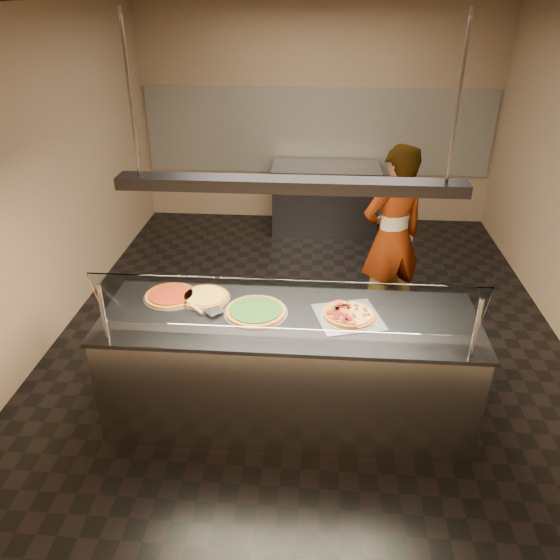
# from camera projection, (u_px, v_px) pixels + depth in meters

# --- Properties ---
(ground) EXTENTS (5.00, 6.00, 0.02)m
(ground) POSITION_uv_depth(u_px,v_px,m) (309.00, 323.00, 5.72)
(ground) COLOR black
(ground) RESTS_ON ground
(wall_back) EXTENTS (5.00, 0.02, 3.00)m
(wall_back) POSITION_uv_depth(u_px,v_px,m) (318.00, 117.00, 7.66)
(wall_back) COLOR #9B8064
(wall_back) RESTS_ON ground
(wall_front) EXTENTS (5.00, 0.02, 3.00)m
(wall_front) POSITION_uv_depth(u_px,v_px,m) (296.00, 402.00, 2.36)
(wall_front) COLOR #9B8064
(wall_front) RESTS_ON ground
(wall_left) EXTENTS (0.02, 6.00, 3.00)m
(wall_left) POSITION_uv_depth(u_px,v_px,m) (49.00, 178.00, 5.18)
(wall_left) COLOR #9B8064
(wall_left) RESTS_ON ground
(tile_band) EXTENTS (4.90, 0.02, 1.20)m
(tile_band) POSITION_uv_depth(u_px,v_px,m) (317.00, 132.00, 7.73)
(tile_band) COLOR silver
(tile_band) RESTS_ON wall_back
(serving_counter) EXTENTS (2.81, 0.94, 0.93)m
(serving_counter) POSITION_uv_depth(u_px,v_px,m) (288.00, 367.00, 4.27)
(serving_counter) COLOR #B7B7BC
(serving_counter) RESTS_ON ground
(sneeze_guard) EXTENTS (2.57, 0.18, 0.54)m
(sneeze_guard) POSITION_uv_depth(u_px,v_px,m) (286.00, 306.00, 3.61)
(sneeze_guard) COLOR #B7B7BC
(sneeze_guard) RESTS_ON serving_counter
(perforated_tray) EXTENTS (0.57, 0.57, 0.01)m
(perforated_tray) POSITION_uv_depth(u_px,v_px,m) (348.00, 316.00, 4.05)
(perforated_tray) COLOR silver
(perforated_tray) RESTS_ON serving_counter
(half_pizza_pepperoni) EXTENTS (0.29, 0.42, 0.05)m
(half_pizza_pepperoni) POSITION_uv_depth(u_px,v_px,m) (336.00, 312.00, 4.04)
(half_pizza_pepperoni) COLOR #97501A
(half_pizza_pepperoni) RESTS_ON perforated_tray
(half_pizza_sausage) EXTENTS (0.29, 0.42, 0.04)m
(half_pizza_sausage) POSITION_uv_depth(u_px,v_px,m) (361.00, 314.00, 4.03)
(half_pizza_sausage) COLOR #97501A
(half_pizza_sausage) RESTS_ON perforated_tray
(pizza_spinach) EXTENTS (0.48, 0.48, 0.03)m
(pizza_spinach) POSITION_uv_depth(u_px,v_px,m) (256.00, 310.00, 4.10)
(pizza_spinach) COLOR silver
(pizza_spinach) RESTS_ON serving_counter
(pizza_cheese) EXTENTS (0.40, 0.40, 0.03)m
(pizza_cheese) POSITION_uv_depth(u_px,v_px,m) (205.00, 296.00, 4.30)
(pizza_cheese) COLOR silver
(pizza_cheese) RESTS_ON serving_counter
(pizza_tomato) EXTENTS (0.43, 0.43, 0.03)m
(pizza_tomato) POSITION_uv_depth(u_px,v_px,m) (171.00, 295.00, 4.31)
(pizza_tomato) COLOR silver
(pizza_tomato) RESTS_ON serving_counter
(pizza_spatula) EXTENTS (0.28, 0.17, 0.02)m
(pizza_spatula) POSITION_uv_depth(u_px,v_px,m) (204.00, 309.00, 4.09)
(pizza_spatula) COLOR #B7B7BC
(pizza_spatula) RESTS_ON pizza_spinach
(prep_table) EXTENTS (1.49, 0.74, 0.93)m
(prep_table) POSITION_uv_depth(u_px,v_px,m) (325.00, 198.00, 7.73)
(prep_table) COLOR #333338
(prep_table) RESTS_ON ground
(worker) EXTENTS (0.80, 0.70, 1.85)m
(worker) POSITION_uv_depth(u_px,v_px,m) (392.00, 237.00, 5.37)
(worker) COLOR #29232F
(worker) RESTS_ON ground
(heat_lamp_housing) EXTENTS (2.30, 0.18, 0.08)m
(heat_lamp_housing) POSITION_uv_depth(u_px,v_px,m) (290.00, 185.00, 3.57)
(heat_lamp_housing) COLOR #333338
(heat_lamp_housing) RESTS_ON ceiling
(lamp_rod_left) EXTENTS (0.02, 0.02, 1.01)m
(lamp_rod_left) POSITION_uv_depth(u_px,v_px,m) (130.00, 96.00, 3.38)
(lamp_rod_left) COLOR #B7B7BC
(lamp_rod_left) RESTS_ON ceiling
(lamp_rod_right) EXTENTS (0.02, 0.02, 1.01)m
(lamp_rod_right) POSITION_uv_depth(u_px,v_px,m) (458.00, 100.00, 3.25)
(lamp_rod_right) COLOR #B7B7BC
(lamp_rod_right) RESTS_ON ceiling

